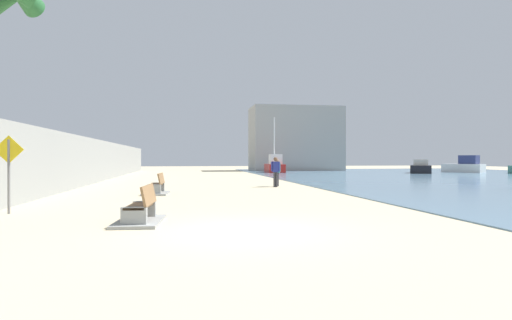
{
  "coord_description": "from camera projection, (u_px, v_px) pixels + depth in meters",
  "views": [
    {
      "loc": [
        -1.29,
        -9.54,
        1.67
      ],
      "look_at": [
        3.13,
        16.52,
        1.55
      ],
      "focal_mm": 29.75,
      "sensor_mm": 36.0,
      "label": 1
    }
  ],
  "objects": [
    {
      "name": "boat_far_right",
      "position": [
        464.0,
        166.0,
        48.32
      ],
      "size": [
        3.52,
        4.61,
        1.95
      ],
      "color": "white",
      "rests_on": "water_bay"
    },
    {
      "name": "bench_far",
      "position": [
        157.0,
        189.0,
        19.64
      ],
      "size": [
        1.24,
        2.17,
        0.98
      ],
      "color": "gray",
      "rests_on": "ground"
    },
    {
      "name": "pedestrian_sign",
      "position": [
        9.0,
        165.0,
        12.66
      ],
      "size": [
        0.85,
        0.08,
        2.35
      ],
      "color": "slate",
      "rests_on": "ground"
    },
    {
      "name": "person_walking",
      "position": [
        277.0,
        171.0,
        25.17
      ],
      "size": [
        0.33,
        0.46,
        1.61
      ],
      "color": "#333338",
      "rests_on": "ground"
    },
    {
      "name": "person_standing",
      "position": [
        275.0,
        169.0,
        24.33
      ],
      "size": [
        0.53,
        0.23,
        1.74
      ],
      "color": "#333338",
      "rests_on": "ground"
    },
    {
      "name": "seawall",
      "position": [
        82.0,
        161.0,
        26.12
      ],
      "size": [
        0.8,
        64.0,
        2.95
      ],
      "primitive_type": "cube",
      "color": "gray",
      "rests_on": "ground"
    },
    {
      "name": "boat_nearest",
      "position": [
        275.0,
        166.0,
        48.93
      ],
      "size": [
        2.18,
        4.9,
        6.39
      ],
      "color": "red",
      "rests_on": "water_bay"
    },
    {
      "name": "ground_plane",
      "position": [
        204.0,
        184.0,
        27.38
      ],
      "size": [
        120.0,
        120.0,
        0.0
      ],
      "primitive_type": "plane",
      "color": "#C6B793"
    },
    {
      "name": "boat_outer",
      "position": [
        421.0,
        168.0,
        46.17
      ],
      "size": [
        4.06,
        4.89,
        1.5
      ],
      "color": "black",
      "rests_on": "water_bay"
    },
    {
      "name": "harbor_building",
      "position": [
        295.0,
        139.0,
        57.23
      ],
      "size": [
        12.0,
        6.0,
        8.5
      ],
      "primitive_type": "cube",
      "color": "#9E9E99",
      "rests_on": "ground"
    },
    {
      "name": "bench_near",
      "position": [
        141.0,
        214.0,
        10.87
      ],
      "size": [
        1.27,
        2.19,
        0.98
      ],
      "color": "gray",
      "rests_on": "ground"
    }
  ]
}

